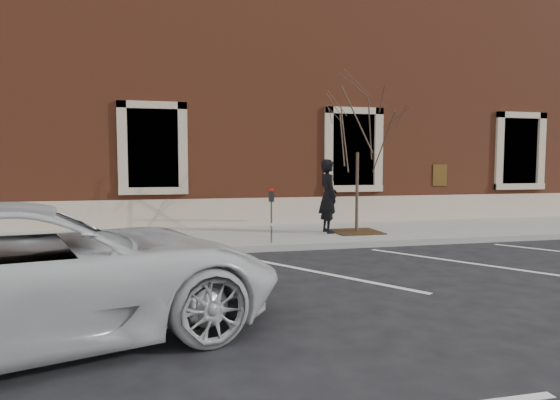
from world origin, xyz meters
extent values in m
plane|color=#28282B|center=(0.00, 0.00, 0.00)|extent=(120.00, 120.00, 0.00)
cube|color=gray|center=(0.00, 1.75, 0.07)|extent=(40.00, 3.50, 0.15)
cube|color=#9E9E99|center=(0.00, -0.05, 0.07)|extent=(40.00, 0.12, 0.15)
cube|color=brown|center=(0.00, 7.75, 4.00)|extent=(40.00, 8.50, 8.00)
cube|color=#B8A88C|center=(0.00, 3.53, 0.55)|extent=(40.00, 0.06, 0.80)
cube|color=black|center=(-3.00, 3.65, 2.40)|extent=(1.40, 0.30, 2.20)
cube|color=#B8A88C|center=(-3.00, 3.48, 1.20)|extent=(1.90, 0.20, 0.20)
cube|color=black|center=(3.00, 3.65, 2.40)|extent=(1.40, 0.30, 2.20)
cube|color=#B8A88C|center=(3.00, 3.48, 1.20)|extent=(1.90, 0.20, 0.20)
cube|color=black|center=(9.00, 3.65, 2.40)|extent=(1.40, 0.30, 2.20)
cube|color=#B8A88C|center=(9.00, 3.48, 1.20)|extent=(1.90, 0.20, 0.20)
imported|color=black|center=(1.49, 1.45, 1.11)|extent=(0.50, 0.73, 1.93)
cylinder|color=#595B60|center=(-0.29, 0.21, 0.62)|extent=(0.04, 0.04, 0.94)
cube|color=black|center=(-0.29, 0.21, 1.22)|extent=(0.11, 0.08, 0.25)
cube|color=#B7150C|center=(-0.29, 0.21, 1.37)|extent=(0.10, 0.08, 0.06)
cube|color=white|center=(-0.29, 0.17, 0.57)|extent=(0.05, 0.00, 0.07)
cube|color=#482D17|center=(2.25, 1.34, 0.16)|extent=(1.19, 1.19, 0.03)
cylinder|color=#4F3930|center=(2.25, 1.34, 1.20)|extent=(0.08, 0.08, 2.11)
imported|color=silver|center=(-3.99, -4.73, 0.77)|extent=(6.07, 4.18, 1.54)
camera|label=1|loc=(-2.48, -10.18, 1.94)|focal=30.00mm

